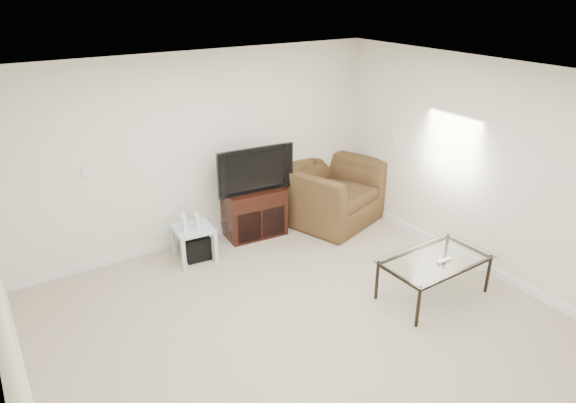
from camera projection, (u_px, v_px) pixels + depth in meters
floor at (311, 335)px, 5.14m from camera, size 5.00×5.00×0.00m
ceiling at (316, 83)px, 4.14m from camera, size 5.00×5.00×0.00m
wall_back at (201, 151)px, 6.57m from camera, size 5.00×0.02×2.50m
wall_left at (5, 311)px, 3.40m from camera, size 0.02×5.00×2.50m
wall_right at (491, 171)px, 5.87m from camera, size 0.02×5.00×2.50m
plate_back at (88, 171)px, 5.87m from camera, size 0.12×0.02×0.12m
plate_right_switch at (393, 138)px, 7.10m from camera, size 0.02×0.09×0.13m
plate_right_outlet at (402, 208)px, 7.25m from camera, size 0.02×0.08×0.12m
tv_stand at (253, 211)px, 7.07m from camera, size 0.85×0.62×0.67m
dvd_player at (254, 197)px, 6.94m from camera, size 0.47×0.35×0.06m
television at (253, 168)px, 6.78m from camera, size 1.01×0.28×0.62m
side_table at (194, 243)px, 6.45m from camera, size 0.49×0.49×0.44m
subwoofer at (196, 246)px, 6.51m from camera, size 0.34×0.34×0.31m
game_console at (184, 223)px, 6.26m from camera, size 0.07×0.15×0.20m
game_case at (197, 221)px, 6.34m from camera, size 0.07×0.13×0.17m
recliner at (331, 183)px, 7.37m from camera, size 1.53×1.24×1.16m
coffee_table at (433, 277)px, 5.69m from camera, size 1.23×0.72×0.47m
remote at (444, 260)px, 5.53m from camera, size 0.19×0.06×0.02m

